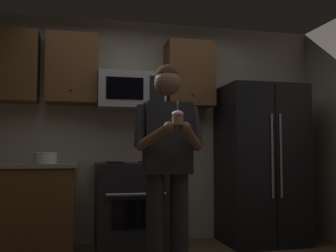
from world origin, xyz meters
TOP-DOWN VIEW (x-y plane):
  - wall_back at (0.00, 1.75)m, footprint 4.40×0.10m
  - oven_range at (-0.15, 1.36)m, footprint 0.76×0.70m
  - microwave at (-0.15, 1.48)m, footprint 0.74×0.41m
  - refrigerator at (1.35, 1.32)m, footprint 0.90×0.75m
  - cabinet_row_upper at (-0.72, 1.53)m, footprint 2.78×0.36m
  - counter_left at (-1.45, 1.38)m, footprint 1.44×0.66m
  - bowl_large_white at (-1.05, 1.39)m, footprint 0.25×0.25m
  - person at (-0.01, 0.23)m, footprint 0.60×0.48m
  - cupcake at (-0.01, -0.10)m, footprint 0.09×0.09m

SIDE VIEW (x-z plane):
  - oven_range at x=-0.15m, z-range 0.00..0.93m
  - counter_left at x=-1.45m, z-range 0.00..0.92m
  - refrigerator at x=1.35m, z-range 0.00..1.80m
  - bowl_large_white at x=-1.05m, z-range 0.92..1.04m
  - person at x=-0.01m, z-range 0.11..1.88m
  - cupcake at x=-0.01m, z-range 1.20..1.38m
  - wall_back at x=0.00m, z-range 0.00..2.60m
  - microwave at x=-0.15m, z-range 1.52..1.92m
  - cabinet_row_upper at x=-0.72m, z-range 1.57..2.33m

